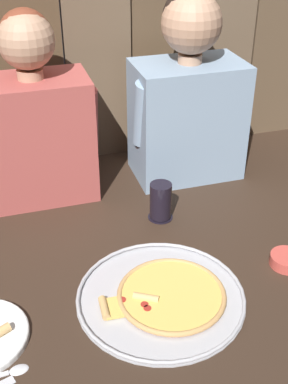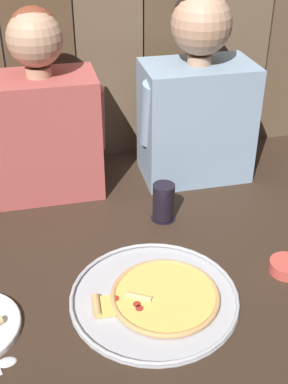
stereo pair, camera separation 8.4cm
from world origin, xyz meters
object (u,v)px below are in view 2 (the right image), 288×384
(drinking_glass, at_px, (164,202))
(dipping_bowl, at_px, (287,266))
(diner_right, at_px, (197,97))
(pizza_tray, at_px, (157,297))
(diner_left, at_px, (44,116))

(drinking_glass, bearing_deg, dipping_bowl, -50.62)
(drinking_glass, height_order, diner_right, diner_right)
(pizza_tray, bearing_deg, drinking_glass, 72.89)
(pizza_tray, xyz_separation_m, dipping_bowl, (0.38, 0.03, 0.01))
(dipping_bowl, relative_size, diner_left, 0.16)
(diner_right, bearing_deg, pizza_tray, -115.36)
(dipping_bowl, xyz_separation_m, diner_right, (-0.09, 0.59, 0.28))
(diner_left, distance_m, diner_right, 0.52)
(drinking_glass, height_order, diner_left, diner_left)
(pizza_tray, height_order, drinking_glass, drinking_glass)
(drinking_glass, relative_size, diner_right, 0.19)
(diner_left, bearing_deg, pizza_tray, -69.60)
(pizza_tray, xyz_separation_m, diner_left, (-0.23, 0.61, 0.27))
(pizza_tray, height_order, diner_right, diner_right)
(pizza_tray, relative_size, diner_left, 0.71)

